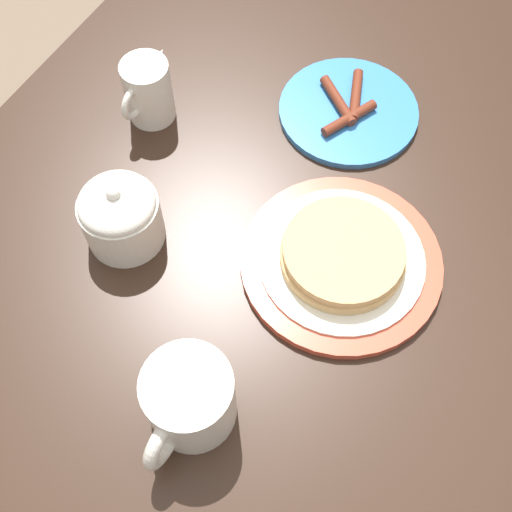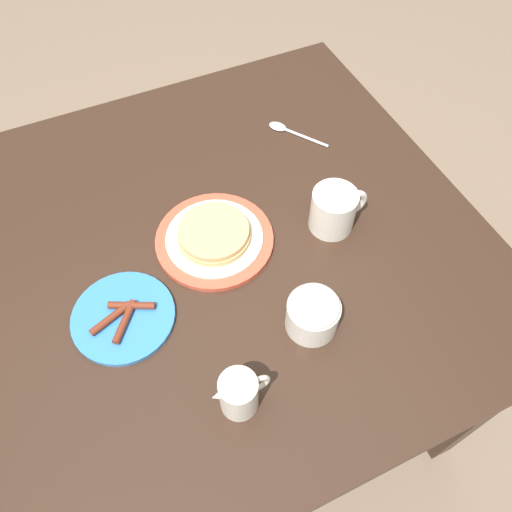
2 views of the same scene
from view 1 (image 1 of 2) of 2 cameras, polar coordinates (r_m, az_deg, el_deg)
name	(u,v)px [view 1 (image 1 of 2)]	position (r m, az deg, el deg)	size (l,w,h in m)	color
ground_plane	(306,414)	(1.52, 4.48, -13.82)	(8.00, 8.00, 0.00)	#7A6651
dining_table	(338,292)	(0.91, 7.26, -3.23)	(1.15, 1.06, 0.77)	#332116
pancake_plate	(343,259)	(0.78, 7.78, -0.26)	(0.25, 0.25, 0.04)	#DB5138
side_plate_bacon	(348,110)	(0.93, 8.20, 12.71)	(0.19, 0.19, 0.02)	#337AC6
coffee_mug	(188,401)	(0.67, -6.04, -12.69)	(0.13, 0.09, 0.09)	silver
creamer_pitcher	(148,90)	(0.90, -9.56, 14.38)	(0.10, 0.06, 0.10)	silver
sugar_bowl	(121,215)	(0.78, -11.95, 3.60)	(0.10, 0.10, 0.10)	silver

